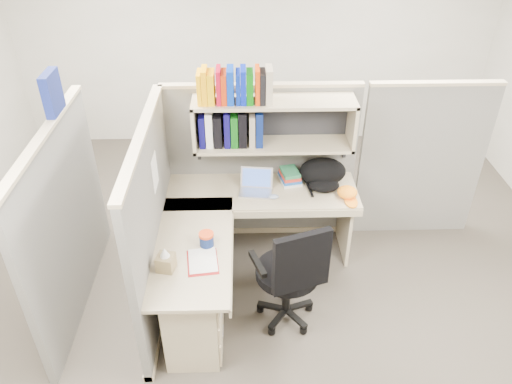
{
  "coord_description": "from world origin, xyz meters",
  "views": [
    {
      "loc": [
        -0.16,
        -3.22,
        3.27
      ],
      "look_at": [
        -0.07,
        0.25,
        0.93
      ],
      "focal_mm": 35.0,
      "sensor_mm": 36.0,
      "label": 1
    }
  ],
  "objects_px": {
    "desk": "(215,280)",
    "snack_canister": "(206,239)",
    "backpack": "(323,175)",
    "task_chair": "(289,289)",
    "laptop": "(256,183)"
  },
  "relations": [
    {
      "from": "desk",
      "to": "snack_canister",
      "type": "bearing_deg",
      "value": 120.42
    },
    {
      "from": "desk",
      "to": "backpack",
      "type": "bearing_deg",
      "value": 43.17
    },
    {
      "from": "desk",
      "to": "task_chair",
      "type": "bearing_deg",
      "value": -4.64
    },
    {
      "from": "snack_canister",
      "to": "task_chair",
      "type": "distance_m",
      "value": 0.78
    },
    {
      "from": "backpack",
      "to": "task_chair",
      "type": "relative_size",
      "value": 0.4
    },
    {
      "from": "task_chair",
      "to": "desk",
      "type": "bearing_deg",
      "value": 175.36
    },
    {
      "from": "task_chair",
      "to": "backpack",
      "type": "bearing_deg",
      "value": 68.63
    },
    {
      "from": "desk",
      "to": "task_chair",
      "type": "distance_m",
      "value": 0.6
    },
    {
      "from": "desk",
      "to": "backpack",
      "type": "distance_m",
      "value": 1.39
    },
    {
      "from": "laptop",
      "to": "snack_canister",
      "type": "distance_m",
      "value": 0.83
    },
    {
      "from": "snack_canister",
      "to": "desk",
      "type": "bearing_deg",
      "value": -59.58
    },
    {
      "from": "backpack",
      "to": "snack_canister",
      "type": "distance_m",
      "value": 1.31
    },
    {
      "from": "backpack",
      "to": "desk",
      "type": "bearing_deg",
      "value": -127.24
    },
    {
      "from": "desk",
      "to": "snack_canister",
      "type": "distance_m",
      "value": 0.37
    },
    {
      "from": "desk",
      "to": "laptop",
      "type": "height_order",
      "value": "laptop"
    }
  ]
}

